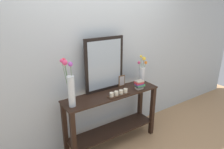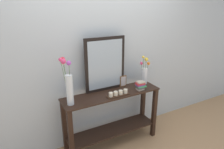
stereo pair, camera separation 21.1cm
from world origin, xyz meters
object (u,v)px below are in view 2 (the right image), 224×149
(vase_right, at_px, (144,73))
(book_stack, at_px, (140,86))
(candle_tray, at_px, (118,94))
(mirror_leaning, at_px, (105,64))
(picture_frame_small, at_px, (123,81))
(tall_vase_left, at_px, (68,84))
(console_table, at_px, (112,114))

(vase_right, distance_m, book_stack, 0.27)
(candle_tray, bearing_deg, mirror_leaning, 103.65)
(mirror_leaning, relative_size, book_stack, 5.06)
(candle_tray, relative_size, picture_frame_small, 1.95)
(tall_vase_left, bearing_deg, mirror_leaning, 17.01)
(tall_vase_left, bearing_deg, vase_right, 4.68)
(tall_vase_left, height_order, book_stack, tall_vase_left)
(mirror_leaning, height_order, vase_right, mirror_leaning)
(book_stack, bearing_deg, mirror_leaning, 150.44)
(vase_right, height_order, picture_frame_small, vase_right)
(tall_vase_left, distance_m, vase_right, 1.19)
(mirror_leaning, relative_size, vase_right, 1.66)
(picture_frame_small, height_order, book_stack, picture_frame_small)
(vase_right, bearing_deg, book_stack, -138.98)
(book_stack, bearing_deg, candle_tray, -178.36)
(mirror_leaning, xyz_separation_m, vase_right, (0.61, -0.08, -0.21))
(mirror_leaning, relative_size, tall_vase_left, 1.29)
(tall_vase_left, height_order, picture_frame_small, tall_vase_left)
(console_table, bearing_deg, mirror_leaning, 98.69)
(tall_vase_left, xyz_separation_m, vase_right, (1.18, 0.10, -0.10))
(console_table, distance_m, candle_tray, 0.36)
(mirror_leaning, bearing_deg, picture_frame_small, -3.65)
(mirror_leaning, distance_m, vase_right, 0.65)
(console_table, xyz_separation_m, candle_tray, (0.04, -0.10, 0.34))
(tall_vase_left, xyz_separation_m, candle_tray, (0.63, -0.08, -0.23))
(vase_right, relative_size, picture_frame_small, 2.73)
(picture_frame_small, bearing_deg, tall_vase_left, -169.54)
(console_table, bearing_deg, tall_vase_left, -177.53)
(mirror_leaning, height_order, candle_tray, mirror_leaning)
(mirror_leaning, xyz_separation_m, tall_vase_left, (-0.57, -0.17, -0.11))
(tall_vase_left, distance_m, book_stack, 1.02)
(picture_frame_small, bearing_deg, mirror_leaning, 176.35)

